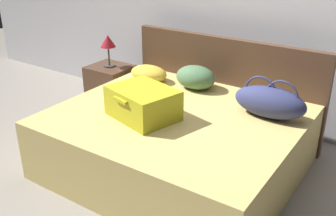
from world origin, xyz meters
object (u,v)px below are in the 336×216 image
Objects in this scene: hard_case_large at (143,102)px; pillow_near_headboard at (149,73)px; nightstand at (111,89)px; bed at (176,142)px; pillow_center_head at (196,77)px; table_lamp at (108,43)px; duffel_bag at (270,102)px.

pillow_near_headboard is at bearing 138.57° from hard_case_large.
bed is at bearing -25.25° from nightstand.
table_lamp is at bearing -179.81° from pillow_center_head.
hard_case_large is at bearing -56.69° from pillow_near_headboard.
table_lamp is (-0.59, 0.08, 0.20)m from pillow_near_headboard.
table_lamp is (-1.24, 0.59, 0.54)m from bed.
pillow_near_headboard is 0.63m from table_lamp.
bed is 3.59× the size of nightstand.
bed is at bearing -149.98° from duffel_bag.
duffel_bag is at bearing 49.44° from hard_case_large.
duffel_bag reaches higher than pillow_near_headboard.
hard_case_large is at bearing -91.78° from pillow_center_head.
hard_case_large is 0.84m from pillow_near_headboard.
pillow_near_headboard is (-0.46, 0.70, -0.05)m from hard_case_large.
bed is 4.95× the size of pillow_center_head.
pillow_center_head reaches higher than bed.
hard_case_large is 1.75× the size of table_lamp.
table_lamp is (-1.88, 0.22, 0.15)m from duffel_bag.
bed is 3.20× the size of hard_case_large.
pillow_center_head is (-0.81, 0.22, -0.02)m from duffel_bag.
pillow_near_headboard is (-0.66, 0.51, 0.34)m from bed.
hard_case_large reaches higher than pillow_center_head.
pillow_center_head is at bearing 0.19° from nightstand.
duffel_bag reaches higher than nightstand.
pillow_center_head is 1.13× the size of table_lamp.
duffel_bag is 1.93m from nightstand.
nightstand is (-1.08, -0.00, -0.35)m from pillow_center_head.
pillow_near_headboard is at bearing -7.52° from nightstand.
bed is 4.96× the size of pillow_near_headboard.
bed is 0.83m from duffel_bag.
bed is 1.48m from table_lamp.
pillow_near_headboard is 0.50m from pillow_center_head.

